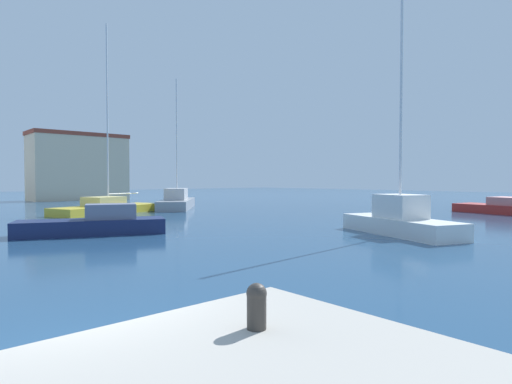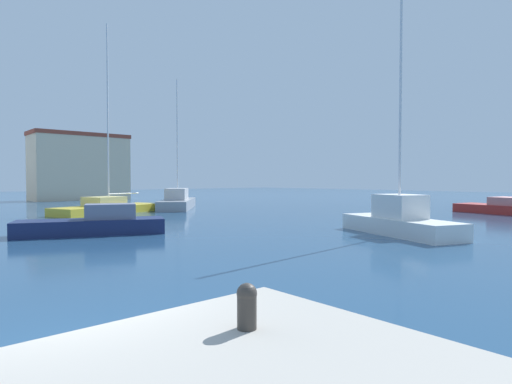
{
  "view_description": "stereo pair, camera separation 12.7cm",
  "coord_description": "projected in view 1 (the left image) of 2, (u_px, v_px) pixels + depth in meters",
  "views": [
    {
      "loc": [
        -1.88,
        -5.98,
        2.63
      ],
      "look_at": [
        16.95,
        15.31,
        1.8
      ],
      "focal_mm": 29.31,
      "sensor_mm": 36.0,
      "label": 1
    },
    {
      "loc": [
        -1.79,
        -6.06,
        2.63
      ],
      "look_at": [
        16.95,
        15.31,
        1.8
      ],
      "focal_mm": 29.31,
      "sensor_mm": 36.0,
      "label": 2
    }
  ],
  "objects": [
    {
      "name": "sailboat_grey_far_left",
      "position": [
        177.0,
        201.0,
        38.03
      ],
      "size": [
        7.45,
        8.62,
        11.77
      ],
      "color": "gray",
      "rests_on": "water"
    },
    {
      "name": "sailboat_yellow_inner_mooring",
      "position": [
        107.0,
        207.0,
        32.58
      ],
      "size": [
        9.34,
        5.61,
        14.71
      ],
      "color": "gold",
      "rests_on": "water"
    },
    {
      "name": "mooring_bollard",
      "position": [
        257.0,
        304.0,
        4.58
      ],
      "size": [
        0.23,
        0.23,
        0.51
      ],
      "color": "#38332D",
      "rests_on": "pier_quay"
    },
    {
      "name": "water",
      "position": [
        194.0,
        215.0,
        30.71
      ],
      "size": [
        160.0,
        160.0,
        0.0
      ],
      "primitive_type": "plane",
      "color": "navy",
      "rests_on": "ground"
    },
    {
      "name": "warehouse_block",
      "position": [
        79.0,
        167.0,
        54.81
      ],
      "size": [
        11.91,
        5.25,
        8.7
      ],
      "color": "beige",
      "rests_on": "ground"
    },
    {
      "name": "motorboat_navy_near_pier",
      "position": [
        96.0,
        224.0,
        20.0
      ],
      "size": [
        6.91,
        4.25,
        1.46
      ],
      "color": "#19234C",
      "rests_on": "water"
    },
    {
      "name": "sailboat_white_far_right",
      "position": [
        400.0,
        220.0,
        20.01
      ],
      "size": [
        4.15,
        6.89,
        11.12
      ],
      "color": "white",
      "rests_on": "water"
    }
  ]
}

